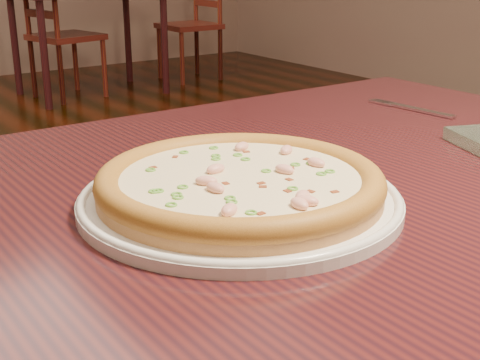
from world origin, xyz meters
TOP-DOWN VIEW (x-y plane):
  - hero_table at (-0.06, -0.67)m, footprint 1.20×0.80m
  - plate at (-0.18, -0.72)m, footprint 0.35×0.35m
  - pizza at (-0.18, -0.72)m, footprint 0.31×0.31m
  - fork at (0.33, -0.52)m, footprint 0.03×0.18m
  - bg_table_right at (1.37, 3.34)m, footprint 1.00×0.70m
  - chair_c at (1.14, 3.32)m, footprint 0.50×0.50m
  - chair_d at (2.33, 3.43)m, footprint 0.42×0.42m

SIDE VIEW (x-z plane):
  - chair_c at x=1.14m, z-range -0.04..0.91m
  - chair_d at x=2.33m, z-range -0.04..0.91m
  - hero_table at x=-0.06m, z-range 0.28..1.03m
  - bg_table_right at x=1.37m, z-range 0.28..1.03m
  - fork at x=0.33m, z-range 0.75..0.75m
  - plate at x=-0.18m, z-range 0.75..0.77m
  - pizza at x=-0.18m, z-range 0.76..0.79m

